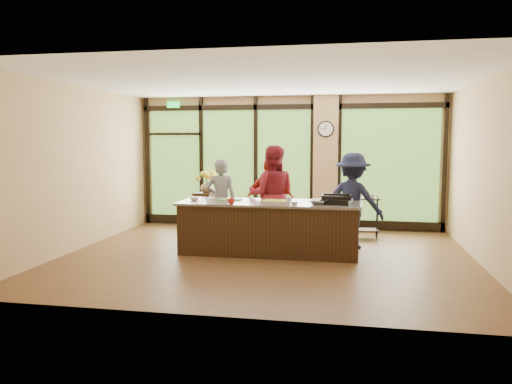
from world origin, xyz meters
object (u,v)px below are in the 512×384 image
at_px(flower_stand, 207,213).
at_px(cook_left, 221,201).
at_px(cook_right, 353,201).
at_px(island_base, 269,229).
at_px(roasting_pan, 336,201).
at_px(bar_cart, 362,212).

bearing_deg(flower_stand, cook_left, -35.56).
relative_size(cook_right, flower_stand, 1.99).
bearing_deg(island_base, cook_left, 145.02).
distance_m(cook_right, roasting_pan, 0.82).
xyz_separation_m(island_base, cook_right, (1.45, 0.68, 0.45)).
distance_m(roasting_pan, bar_cart, 1.84).
relative_size(cook_left, cook_right, 0.93).
bearing_deg(cook_right, roasting_pan, 88.21).
xyz_separation_m(cook_left, bar_cart, (2.72, 0.90, -0.27)).
xyz_separation_m(cook_left, cook_right, (2.53, -0.08, 0.06)).
height_order(island_base, roasting_pan, roasting_pan).
distance_m(cook_left, roasting_pan, 2.41).
bearing_deg(flower_stand, roasting_pan, -9.47).
relative_size(island_base, cook_right, 1.74).
xyz_separation_m(flower_stand, bar_cart, (3.23, 0.13, 0.11)).
bearing_deg(island_base, flower_stand, 136.32).
height_order(cook_left, cook_right, cook_right).
relative_size(cook_left, bar_cart, 1.78).
distance_m(island_base, roasting_pan, 1.29).
relative_size(island_base, roasting_pan, 6.33).
height_order(cook_left, flower_stand, cook_left).
bearing_deg(bar_cart, cook_left, -168.84).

